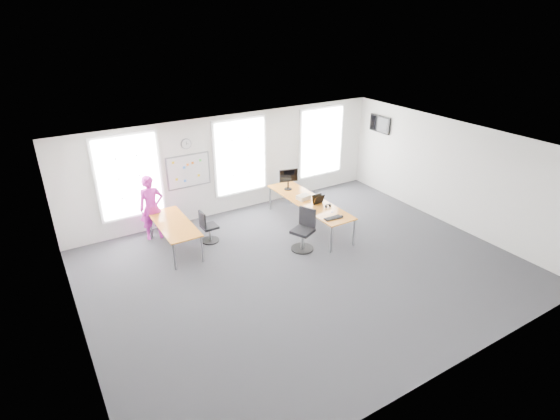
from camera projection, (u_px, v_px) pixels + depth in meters
floor at (305, 269)px, 10.64m from camera, size 10.00×10.00×0.00m
ceiling at (308, 150)px, 9.36m from camera, size 10.00×10.00×0.00m
wall_back at (231, 164)px, 13.10m from camera, size 10.00×0.00×10.00m
wall_front at (449, 306)px, 6.90m from camera, size 10.00×0.00×10.00m
wall_left at (71, 277)px, 7.65m from camera, size 0.00×10.00×10.00m
wall_right at (452, 174)px, 12.35m from camera, size 0.00×10.00×10.00m
window_left at (129, 177)px, 11.58m from camera, size 1.60×0.06×2.20m
window_mid at (240, 157)px, 13.13m from camera, size 1.60×0.06×2.20m
window_right at (321, 142)px, 14.54m from camera, size 1.60×0.06×2.20m
desk_right at (309, 202)px, 12.42m from camera, size 0.87×3.25×0.79m
desk_left at (174, 225)px, 11.23m from camera, size 0.83×2.06×0.75m
chair_right at (304, 232)px, 11.34m from camera, size 0.67×0.67×1.11m
chair_left at (208, 228)px, 11.71m from camera, size 0.48×0.48×0.91m
person at (152, 208)px, 11.71m from camera, size 0.70×0.50×1.80m
whiteboard at (189, 171)px, 12.42m from camera, size 1.20×0.03×0.90m
wall_clock at (186, 144)px, 12.08m from camera, size 0.30×0.04×0.30m
tv at (380, 124)px, 14.31m from camera, size 0.06×0.90×0.55m
keyboard at (333, 218)px, 11.36m from camera, size 0.50×0.23×0.02m
mouse at (342, 216)px, 11.45m from camera, size 0.09×0.12×0.04m
lens_cap at (332, 212)px, 11.71m from camera, size 0.07×0.07×0.01m
headphones at (328, 206)px, 11.97m from camera, size 0.17×0.09×0.10m
laptop_sleeve at (318, 199)px, 12.15m from camera, size 0.34×0.21×0.28m
paper_stack at (303, 197)px, 12.47m from camera, size 0.38×0.31×0.12m
monitor at (288, 177)px, 13.00m from camera, size 0.57×0.23×0.64m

